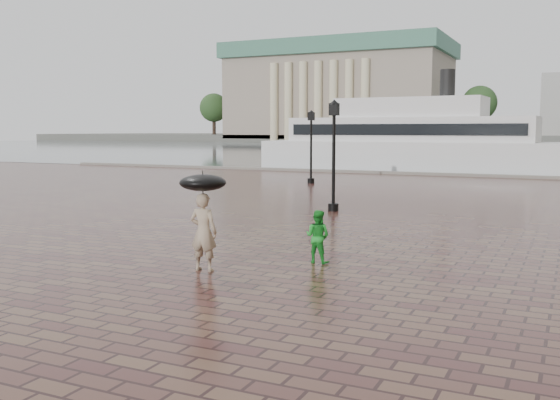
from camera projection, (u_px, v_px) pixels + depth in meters
name	position (u px, v px, depth m)	size (l,w,h in m)	color
ground	(426.00, 277.00, 14.17)	(300.00, 300.00, 0.00)	#3A1B1A
harbour_water	(556.00, 151.00, 96.72)	(240.00, 240.00, 0.00)	#4B585C
quay_edge	(528.00, 178.00, 42.89)	(80.00, 0.60, 0.30)	slate
museum	(339.00, 90.00, 165.85)	(57.00, 32.50, 26.00)	gray
street_lamps	(393.00, 151.00, 29.81)	(15.44, 12.44, 4.40)	black
adult_pedestrian	(204.00, 232.00, 14.69)	(0.68, 0.44, 1.86)	tan
child_pedestrian	(318.00, 236.00, 15.61)	(0.65, 0.51, 1.34)	#1B962A
ferry_near	(410.00, 141.00, 51.15)	(24.76, 6.68, 8.06)	silver
umbrella	(203.00, 183.00, 14.56)	(1.10, 1.10, 1.19)	black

